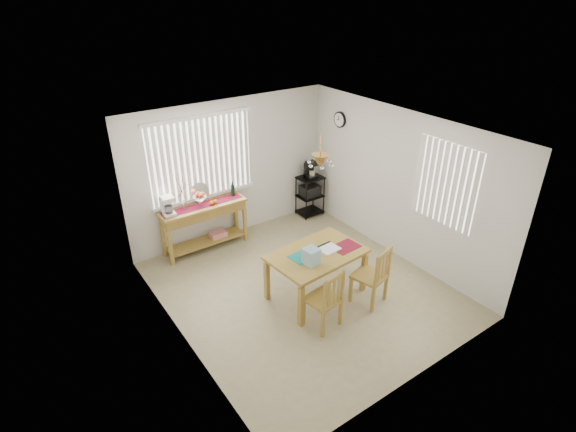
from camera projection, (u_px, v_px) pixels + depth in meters
ground at (302, 289)px, 7.20m from camera, size 4.00×4.50×0.01m
room_shell at (304, 193)px, 6.42m from camera, size 4.20×4.70×2.70m
sideboard at (204, 216)px, 7.99m from camera, size 1.56×0.44×0.88m
sideboard_items at (188, 202)px, 7.70m from camera, size 1.48×0.37×0.67m
wire_cart at (310, 192)px, 9.25m from camera, size 0.49×0.40×0.84m
cart_items at (310, 170)px, 9.03m from camera, size 0.20×0.24×0.35m
dining_table at (317, 258)px, 6.76m from camera, size 1.49×1.03×0.76m
table_items at (316, 254)px, 6.52m from camera, size 1.13×0.49×0.24m
chair_left at (325, 300)px, 6.22m from camera, size 0.49×0.49×0.93m
chair_right at (372, 276)px, 6.69m from camera, size 0.55×0.55×0.97m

